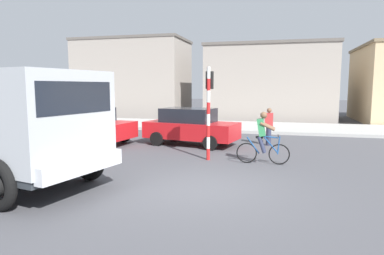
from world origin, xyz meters
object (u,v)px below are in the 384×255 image
(car_white_mid, at_px, (191,126))
(pedestrian_near_kerb, at_px, (269,126))
(car_red_near, at_px, (89,125))
(traffic_light_pole, at_px, (209,100))
(truck_foreground, at_px, (3,121))
(cyclist, at_px, (263,138))

(car_white_mid, relative_size, pedestrian_near_kerb, 2.62)
(car_red_near, height_order, pedestrian_near_kerb, pedestrian_near_kerb)
(traffic_light_pole, distance_m, car_white_mid, 3.30)
(car_red_near, xyz_separation_m, car_white_mid, (4.52, 0.76, 0.00))
(traffic_light_pole, distance_m, car_red_near, 6.34)
(truck_foreground, height_order, pedestrian_near_kerb, truck_foreground)
(traffic_light_pole, xyz_separation_m, car_white_mid, (-1.38, 2.73, -1.25))
(cyclist, distance_m, pedestrian_near_kerb, 3.63)
(truck_foreground, distance_m, pedestrian_near_kerb, 10.06)
(car_red_near, bearing_deg, car_white_mid, 9.59)
(traffic_light_pole, relative_size, car_white_mid, 0.75)
(cyclist, relative_size, car_white_mid, 0.41)
(pedestrian_near_kerb, bearing_deg, car_white_mid, -168.28)
(cyclist, bearing_deg, car_red_near, 164.30)
(pedestrian_near_kerb, bearing_deg, car_red_near, -169.51)
(cyclist, height_order, car_white_mid, cyclist)
(car_white_mid, xyz_separation_m, pedestrian_near_kerb, (3.31, 0.69, 0.03))
(cyclist, height_order, car_red_near, cyclist)
(traffic_light_pole, relative_size, car_red_near, 0.76)
(traffic_light_pole, height_order, pedestrian_near_kerb, traffic_light_pole)
(car_red_near, bearing_deg, cyclist, -15.70)
(car_red_near, distance_m, pedestrian_near_kerb, 7.96)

